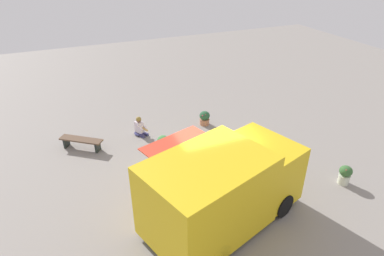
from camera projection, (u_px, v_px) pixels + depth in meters
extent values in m
plane|color=gray|center=(207.00, 184.00, 11.35)|extent=(40.00, 40.00, 0.00)
cube|color=yellow|center=(207.00, 196.00, 8.84)|extent=(3.87, 3.20, 2.21)
cube|color=yellow|center=(262.00, 167.00, 10.29)|extent=(2.04, 2.53, 1.83)
cube|color=black|center=(277.00, 151.00, 10.53)|extent=(0.59, 1.75, 0.70)
cube|color=black|center=(180.00, 172.00, 9.54)|extent=(1.75, 0.59, 0.77)
cube|color=red|center=(173.00, 141.00, 9.27)|extent=(2.09, 1.19, 0.03)
cube|color=black|center=(224.00, 216.00, 9.84)|extent=(4.86, 3.14, 0.20)
cylinder|color=black|center=(283.00, 205.00, 9.87)|extent=(0.78, 0.44, 0.75)
cylinder|color=black|center=(233.00, 174.00, 11.23)|extent=(0.78, 0.44, 0.75)
cylinder|color=black|center=(217.00, 255.00, 8.28)|extent=(0.78, 0.44, 0.75)
cylinder|color=black|center=(168.00, 211.00, 9.64)|extent=(0.78, 0.44, 0.75)
ellipsoid|color=navy|center=(140.00, 133.00, 14.26)|extent=(0.64, 0.67, 0.13)
cube|color=navy|center=(142.00, 136.00, 14.09)|extent=(0.28, 0.37, 0.11)
cube|color=navy|center=(145.00, 134.00, 14.23)|extent=(0.28, 0.37, 0.11)
cube|color=silver|center=(139.00, 127.00, 14.11)|extent=(0.38, 0.43, 0.49)
sphere|color=brown|center=(139.00, 120.00, 13.94)|extent=(0.22, 0.22, 0.22)
sphere|color=olive|center=(139.00, 119.00, 13.93)|extent=(0.23, 0.23, 0.23)
cube|color=silver|center=(140.00, 128.00, 13.93)|extent=(0.25, 0.34, 0.26)
cube|color=silver|center=(143.00, 126.00, 14.09)|extent=(0.25, 0.34, 0.26)
cylinder|color=tan|center=(145.00, 129.00, 13.96)|extent=(0.22, 0.36, 0.08)
cube|color=red|center=(145.00, 129.00, 13.95)|extent=(0.16, 0.29, 0.02)
cylinder|color=beige|center=(163.00, 147.00, 13.19)|extent=(0.44, 0.44, 0.26)
torus|color=beige|center=(163.00, 144.00, 13.13)|extent=(0.47, 0.47, 0.04)
ellipsoid|color=#468A48|center=(163.00, 140.00, 13.04)|extent=(0.46, 0.46, 0.39)
sphere|color=#F13C95|center=(158.00, 140.00, 12.95)|extent=(0.06, 0.06, 0.06)
sphere|color=#EA2D89|center=(160.00, 136.00, 13.09)|extent=(0.07, 0.07, 0.07)
sphere|color=#DF268A|center=(166.00, 141.00, 12.91)|extent=(0.06, 0.06, 0.06)
cylinder|color=#B07152|center=(205.00, 122.00, 15.04)|extent=(0.43, 0.43, 0.28)
torus|color=#B17050|center=(205.00, 119.00, 14.98)|extent=(0.46, 0.46, 0.04)
ellipsoid|color=#285736|center=(205.00, 116.00, 14.89)|extent=(0.47, 0.47, 0.40)
sphere|color=#E4184C|center=(201.00, 114.00, 14.83)|extent=(0.05, 0.05, 0.05)
sphere|color=#F2173A|center=(201.00, 114.00, 14.86)|extent=(0.05, 0.05, 0.05)
sphere|color=red|center=(206.00, 115.00, 14.70)|extent=(0.07, 0.07, 0.07)
sphere|color=#DD3153|center=(202.00, 114.00, 14.79)|extent=(0.06, 0.06, 0.06)
sphere|color=#EE3142|center=(205.00, 113.00, 15.05)|extent=(0.08, 0.08, 0.08)
sphere|color=#F02C47|center=(203.00, 116.00, 14.71)|extent=(0.08, 0.08, 0.08)
cylinder|color=beige|center=(344.00, 179.00, 11.28)|extent=(0.37, 0.37, 0.36)
torus|color=beige|center=(345.00, 175.00, 11.20)|extent=(0.40, 0.40, 0.04)
ellipsoid|color=#376331|center=(346.00, 171.00, 11.12)|extent=(0.43, 0.43, 0.37)
sphere|color=red|center=(349.00, 173.00, 10.95)|extent=(0.06, 0.06, 0.06)
sphere|color=red|center=(348.00, 167.00, 11.15)|extent=(0.06, 0.06, 0.06)
sphere|color=red|center=(346.00, 170.00, 10.96)|extent=(0.06, 0.06, 0.06)
cube|color=brown|center=(81.00, 140.00, 13.08)|extent=(1.64, 1.37, 0.06)
cube|color=#222826|center=(98.00, 147.00, 13.04)|extent=(0.27, 0.32, 0.41)
cube|color=#222826|center=(66.00, 142.00, 13.34)|extent=(0.27, 0.32, 0.41)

